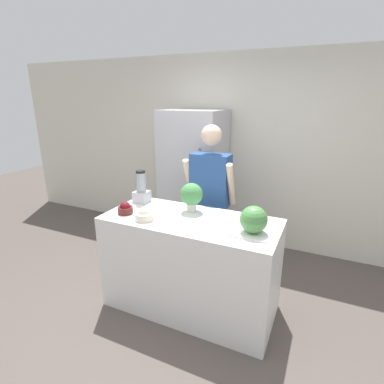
# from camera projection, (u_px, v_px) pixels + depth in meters

# --- Properties ---
(ground_plane) EXTENTS (14.00, 14.00, 0.00)m
(ground_plane) POSITION_uv_depth(u_px,v_px,m) (174.00, 329.00, 2.75)
(ground_plane) COLOR #564C47
(wall_back) EXTENTS (8.00, 0.06, 2.60)m
(wall_back) POSITION_uv_depth(u_px,v_px,m) (242.00, 153.00, 4.14)
(wall_back) COLOR silver
(wall_back) RESTS_ON ground_plane
(counter_island) EXTENTS (1.64, 0.73, 0.96)m
(counter_island) POSITION_uv_depth(u_px,v_px,m) (190.00, 264.00, 2.92)
(counter_island) COLOR white
(counter_island) RESTS_ON ground_plane
(refrigerator) EXTENTS (0.79, 0.71, 1.88)m
(refrigerator) POSITION_uv_depth(u_px,v_px,m) (194.00, 180.00, 4.14)
(refrigerator) COLOR #B7B7BC
(refrigerator) RESTS_ON ground_plane
(person) EXTENTS (0.57, 0.27, 1.76)m
(person) POSITION_uv_depth(u_px,v_px,m) (210.00, 200.00, 3.44)
(person) COLOR gray
(person) RESTS_ON ground_plane
(cutting_board) EXTENTS (0.33, 0.25, 0.01)m
(cutting_board) POSITION_uv_depth(u_px,v_px,m) (250.00, 233.00, 2.48)
(cutting_board) COLOR white
(cutting_board) RESTS_ON counter_island
(watermelon) EXTENTS (0.23, 0.23, 0.23)m
(watermelon) POSITION_uv_depth(u_px,v_px,m) (254.00, 220.00, 2.43)
(watermelon) COLOR #4C8C47
(watermelon) RESTS_ON cutting_board
(bowl_cherries) EXTENTS (0.15, 0.15, 0.12)m
(bowl_cherries) POSITION_uv_depth(u_px,v_px,m) (125.00, 209.00, 2.89)
(bowl_cherries) COLOR #511E19
(bowl_cherries) RESTS_ON counter_island
(bowl_cream) EXTENTS (0.18, 0.18, 0.12)m
(bowl_cream) POSITION_uv_depth(u_px,v_px,m) (144.00, 215.00, 2.74)
(bowl_cream) COLOR beige
(bowl_cream) RESTS_ON counter_island
(blender) EXTENTS (0.15, 0.15, 0.35)m
(blender) POSITION_uv_depth(u_px,v_px,m) (141.00, 189.00, 3.18)
(blender) COLOR #B7B7BC
(blender) RESTS_ON counter_island
(potted_plant) EXTENTS (0.22, 0.22, 0.29)m
(potted_plant) POSITION_uv_depth(u_px,v_px,m) (192.00, 195.00, 2.91)
(potted_plant) COLOR beige
(potted_plant) RESTS_ON counter_island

